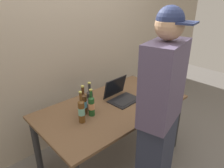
{
  "coord_description": "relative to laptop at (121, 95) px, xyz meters",
  "views": [
    {
      "loc": [
        -1.33,
        -1.43,
        1.84
      ],
      "look_at": [
        -0.01,
        0.0,
        0.98
      ],
      "focal_mm": 33.39,
      "sensor_mm": 36.0,
      "label": 1
    }
  ],
  "objects": [
    {
      "name": "desk",
      "position": [
        -0.16,
        -0.04,
        -0.16
      ],
      "size": [
        1.59,
        0.87,
        0.73
      ],
      "color": "brown",
      "rests_on": "ground"
    },
    {
      "name": "person_figure",
      "position": [
        -0.3,
        -0.72,
        0.11
      ],
      "size": [
        0.45,
        0.33,
        1.77
      ],
      "color": "#2D3347",
      "rests_on": "ground"
    },
    {
      "name": "beer_bottle_green",
      "position": [
        -0.48,
        0.03,
        0.07
      ],
      "size": [
        0.07,
        0.07,
        0.3
      ],
      "color": "#472B14",
      "rests_on": "desk"
    },
    {
      "name": "laptop",
      "position": [
        0.0,
        0.0,
        0.0
      ],
      "size": [
        0.35,
        0.31,
        0.24
      ],
      "color": "black",
      "rests_on": "desk"
    },
    {
      "name": "beer_bottle_dark",
      "position": [
        -0.44,
        -0.04,
        0.06
      ],
      "size": [
        0.06,
        0.06,
        0.28
      ],
      "color": "#1E5123",
      "rests_on": "desk"
    },
    {
      "name": "back_wall",
      "position": [
        -0.16,
        0.72,
        0.51
      ],
      "size": [
        6.0,
        0.1,
        2.6
      ],
      "primitive_type": "cube",
      "color": "tan",
      "rests_on": "ground"
    },
    {
      "name": "beer_bottle_brown",
      "position": [
        -0.39,
        0.05,
        0.06
      ],
      "size": [
        0.06,
        0.06,
        0.31
      ],
      "color": "#333333",
      "rests_on": "desk"
    },
    {
      "name": "ground_plane",
      "position": [
        -0.16,
        -0.04,
        -0.79
      ],
      "size": [
        8.0,
        8.0,
        0.0
      ],
      "primitive_type": "plane",
      "color": "slate",
      "rests_on": "ground"
    },
    {
      "name": "beer_bottle_amber",
      "position": [
        -0.58,
        -0.08,
        0.07
      ],
      "size": [
        0.06,
        0.06,
        0.32
      ],
      "color": "brown",
      "rests_on": "desk"
    }
  ]
}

